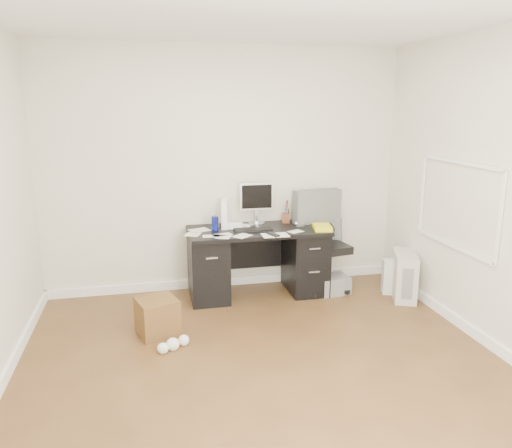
{
  "coord_description": "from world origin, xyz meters",
  "views": [
    {
      "loc": [
        -0.86,
        -3.47,
        2.08
      ],
      "look_at": [
        0.18,
        1.2,
        0.92
      ],
      "focal_mm": 35.0,
      "sensor_mm": 36.0,
      "label": 1
    }
  ],
  "objects_px": {
    "keyboard": "(253,230)",
    "pc_tower": "(404,275)",
    "lcd_monitor": "(257,203)",
    "desk": "(258,260)",
    "office_chair": "(324,242)",
    "wicker_basket": "(157,317)"
  },
  "relations": [
    {
      "from": "desk",
      "to": "office_chair",
      "type": "relative_size",
      "value": 1.33
    },
    {
      "from": "desk",
      "to": "lcd_monitor",
      "type": "bearing_deg",
      "value": 80.92
    },
    {
      "from": "keyboard",
      "to": "office_chair",
      "type": "height_order",
      "value": "office_chair"
    },
    {
      "from": "keyboard",
      "to": "pc_tower",
      "type": "xyz_separation_m",
      "value": [
        1.6,
        -0.38,
        -0.51
      ]
    },
    {
      "from": "lcd_monitor",
      "to": "wicker_basket",
      "type": "distance_m",
      "value": 1.73
    },
    {
      "from": "office_chair",
      "to": "pc_tower",
      "type": "distance_m",
      "value": 0.94
    },
    {
      "from": "lcd_monitor",
      "to": "desk",
      "type": "bearing_deg",
      "value": -96.75
    },
    {
      "from": "lcd_monitor",
      "to": "wicker_basket",
      "type": "relative_size",
      "value": 1.41
    },
    {
      "from": "lcd_monitor",
      "to": "office_chair",
      "type": "distance_m",
      "value": 0.87
    },
    {
      "from": "desk",
      "to": "wicker_basket",
      "type": "relative_size",
      "value": 4.39
    },
    {
      "from": "desk",
      "to": "wicker_basket",
      "type": "xyz_separation_m",
      "value": [
        -1.12,
        -0.78,
        -0.23
      ]
    },
    {
      "from": "pc_tower",
      "to": "office_chair",
      "type": "bearing_deg",
      "value": 172.41
    },
    {
      "from": "wicker_basket",
      "to": "pc_tower",
      "type": "bearing_deg",
      "value": 6.97
    },
    {
      "from": "wicker_basket",
      "to": "keyboard",
      "type": "bearing_deg",
      "value": 33.89
    },
    {
      "from": "desk",
      "to": "lcd_monitor",
      "type": "distance_m",
      "value": 0.63
    },
    {
      "from": "keyboard",
      "to": "lcd_monitor",
      "type": "bearing_deg",
      "value": 70.64
    },
    {
      "from": "desk",
      "to": "keyboard",
      "type": "relative_size",
      "value": 3.68
    },
    {
      "from": "desk",
      "to": "pc_tower",
      "type": "height_order",
      "value": "desk"
    },
    {
      "from": "pc_tower",
      "to": "wicker_basket",
      "type": "height_order",
      "value": "pc_tower"
    },
    {
      "from": "keyboard",
      "to": "pc_tower",
      "type": "relative_size",
      "value": 0.8
    },
    {
      "from": "keyboard",
      "to": "desk",
      "type": "bearing_deg",
      "value": 45.58
    },
    {
      "from": "lcd_monitor",
      "to": "pc_tower",
      "type": "bearing_deg",
      "value": -21.76
    }
  ]
}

